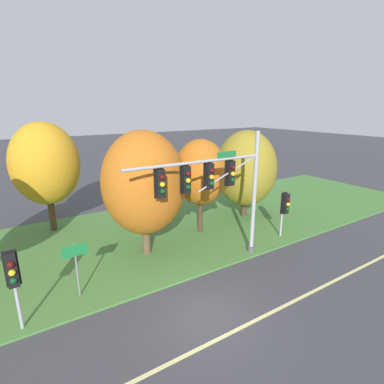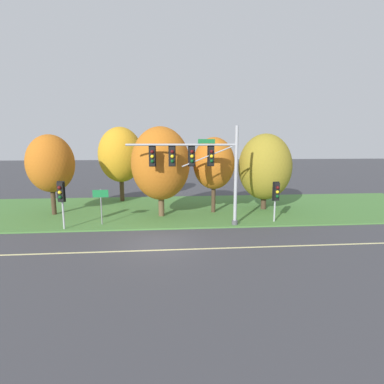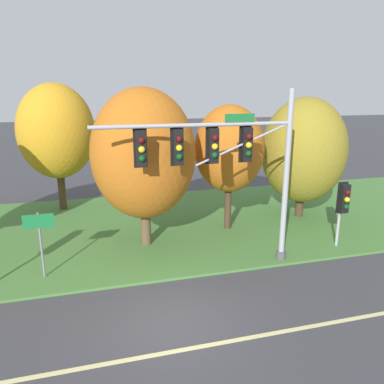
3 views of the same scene
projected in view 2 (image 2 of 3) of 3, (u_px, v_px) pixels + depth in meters
The scene contains 12 objects.
ground_plane at pixel (160, 243), 16.98m from camera, with size 160.00×160.00×0.00m, color #3D3D42.
lane_stripe at pixel (159, 250), 15.80m from camera, with size 36.00×0.16×0.01m, color beige.
grass_verge at pixel (161, 209), 25.07m from camera, with size 48.00×11.50×0.10m, color #477A38.
traffic_signal_mast at pixel (199, 163), 19.42m from camera, with size 7.33×0.49×6.59m.
pedestrian_signal_near_kerb at pixel (276, 194), 20.62m from camera, with size 0.46×0.55×2.85m.
pedestrian_signal_further_along at pixel (61, 195), 18.80m from camera, with size 0.46×0.55×3.12m.
route_sign_post at pixel (101, 200), 20.10m from camera, with size 1.04×0.08×2.43m.
tree_nearest_road at pixel (51, 164), 22.58m from camera, with size 3.48×3.48×6.11m.
tree_left_of_mast at pixel (121, 155), 27.85m from camera, with size 4.08×4.08×6.92m.
tree_behind_signpost at pixel (161, 164), 22.10m from camera, with size 4.33×4.33×6.67m.
tree_mid_verge at pixel (214, 164), 23.35m from camera, with size 3.24×3.24×5.92m.
tree_tall_centre at pixel (265, 167), 24.50m from camera, with size 4.31×4.31×6.22m.
Camera 2 is at (0.38, -16.36, 5.65)m, focal length 28.00 mm.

